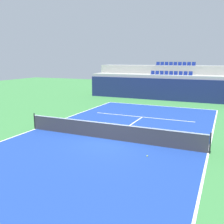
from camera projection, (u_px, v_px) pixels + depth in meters
ground_plane at (109, 139)px, 14.71m from camera, size 80.00×80.00×0.00m
court_surface at (109, 139)px, 14.71m from camera, size 11.00×24.00×0.01m
baseline_far at (159, 106)px, 25.37m from camera, size 11.00×0.10×0.00m
sideline_left at (36, 129)px, 16.91m from camera, size 0.10×24.00×0.00m
sideline_right at (208, 153)px, 12.51m from camera, size 0.10×24.00×0.00m
service_line_far at (142, 117)px, 20.42m from camera, size 8.26×0.10×0.00m
centre_service_line at (128, 126)px, 17.56m from camera, size 0.10×6.40×0.00m
back_wall at (168, 90)px, 28.48m from camera, size 19.33×0.30×2.48m
stands_tier_lower at (170, 87)px, 29.65m from camera, size 19.33×2.40×2.84m
stands_tier_upper at (174, 81)px, 31.68m from camera, size 19.33×2.40×3.87m
seating_row_lower at (171, 74)px, 29.42m from camera, size 4.85×0.44×0.44m
seating_row_upper at (175, 64)px, 31.35m from camera, size 4.85×0.44×0.44m
tennis_net at (109, 131)px, 14.61m from camera, size 11.08×0.08×1.07m
tennis_ball_1 at (147, 156)px, 12.07m from camera, size 0.07×0.07×0.07m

